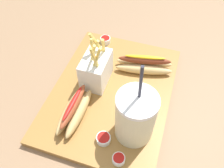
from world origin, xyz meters
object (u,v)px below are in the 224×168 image
object	(u,v)px
ketchup_cup_3	(103,139)
hot_dog_1	(144,65)
hot_dog_2	(74,110)
ketchup_cup_1	(105,40)
soda_cup	(135,117)
fries_basket	(96,69)
ketchup_cup_2	(119,159)

from	to	relation	value
ketchup_cup_3	hot_dog_1	bearing A→B (deg)	-8.51
hot_dog_1	ketchup_cup_3	size ratio (longest dim) A/B	4.94
hot_dog_2	ketchup_cup_1	bearing A→B (deg)	3.43
soda_cup	fries_basket	distance (m)	0.20
fries_basket	ketchup_cup_1	distance (m)	0.18
ketchup_cup_1	ketchup_cup_2	distance (m)	0.43
hot_dog_2	ketchup_cup_2	world-z (taller)	hot_dog_2
ketchup_cup_2	ketchup_cup_3	xyz separation A→B (m)	(0.04, 0.05, -0.00)
soda_cup	ketchup_cup_1	distance (m)	0.36
ketchup_cup_3	fries_basket	bearing A→B (deg)	25.12
ketchup_cup_1	hot_dog_1	bearing A→B (deg)	-118.24
ketchup_cup_2	ketchup_cup_3	bearing A→B (deg)	53.36
soda_cup	ketchup_cup_1	world-z (taller)	soda_cup
hot_dog_1	ketchup_cup_2	size ratio (longest dim) A/B	5.80
hot_dog_2	ketchup_cup_1	world-z (taller)	hot_dog_2
soda_cup	hot_dog_1	world-z (taller)	soda_cup
fries_basket	hot_dog_1	world-z (taller)	fries_basket
ketchup_cup_2	hot_dog_2	bearing A→B (deg)	60.55
soda_cup	ketchup_cup_2	xyz separation A→B (m)	(-0.09, 0.01, -0.06)
ketchup_cup_3	ketchup_cup_1	bearing A→B (deg)	18.29
ketchup_cup_1	ketchup_cup_2	world-z (taller)	ketchup_cup_1
fries_basket	ketchup_cup_2	xyz separation A→B (m)	(-0.22, -0.14, -0.04)
soda_cup	hot_dog_2	bearing A→B (deg)	90.68
fries_basket	ketchup_cup_1	size ratio (longest dim) A/B	4.79
soda_cup	hot_dog_2	xyz separation A→B (m)	(-0.00, 0.16, -0.05)
fries_basket	ketchup_cup_2	world-z (taller)	fries_basket
hot_dog_1	ketchup_cup_3	xyz separation A→B (m)	(-0.27, 0.04, -0.01)
ketchup_cup_2	ketchup_cup_3	distance (m)	0.06
soda_cup	ketchup_cup_2	bearing A→B (deg)	171.23
fries_basket	hot_dog_2	bearing A→B (deg)	174.63
fries_basket	ketchup_cup_1	world-z (taller)	fries_basket
soda_cup	hot_dog_1	bearing A→B (deg)	6.44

